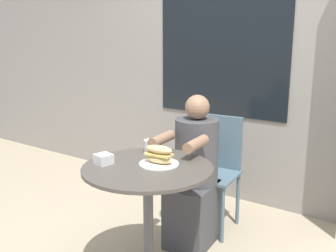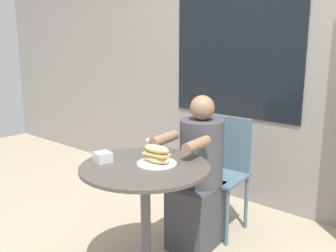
% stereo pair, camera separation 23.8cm
% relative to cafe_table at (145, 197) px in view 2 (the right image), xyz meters
% --- Properties ---
extents(storefront_wall, '(8.00, 0.09, 2.80)m').
position_rel_cafe_table_xyz_m(storefront_wall, '(-0.00, 1.49, 0.86)').
color(storefront_wall, gray).
rests_on(storefront_wall, ground_plane).
extents(cafe_table, '(0.76, 0.76, 0.74)m').
position_rel_cafe_table_xyz_m(cafe_table, '(0.00, 0.00, 0.00)').
color(cafe_table, '#47423D').
rests_on(cafe_table, ground_plane).
extents(diner_chair, '(0.42, 0.42, 0.87)m').
position_rel_cafe_table_xyz_m(diner_chair, '(-0.03, 0.90, -0.02)').
color(diner_chair, slate).
rests_on(diner_chair, ground_plane).
extents(seated_diner, '(0.36, 0.57, 1.08)m').
position_rel_cafe_table_xyz_m(seated_diner, '(-0.02, 0.55, -0.07)').
color(seated_diner, '#424247').
rests_on(seated_diner, ground_plane).
extents(sandwich_on_plate, '(0.23, 0.23, 0.12)m').
position_rel_cafe_table_xyz_m(sandwich_on_plate, '(0.03, 0.06, 0.24)').
color(sandwich_on_plate, white).
rests_on(sandwich_on_plate, cafe_table).
extents(drink_cup, '(0.07, 0.07, 0.08)m').
position_rel_cafe_table_xyz_m(drink_cup, '(-0.16, 0.23, 0.23)').
color(drink_cup, silver).
rests_on(drink_cup, cafe_table).
extents(napkin_box, '(0.11, 0.11, 0.06)m').
position_rel_cafe_table_xyz_m(napkin_box, '(-0.24, -0.12, 0.22)').
color(napkin_box, silver).
rests_on(napkin_box, cafe_table).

